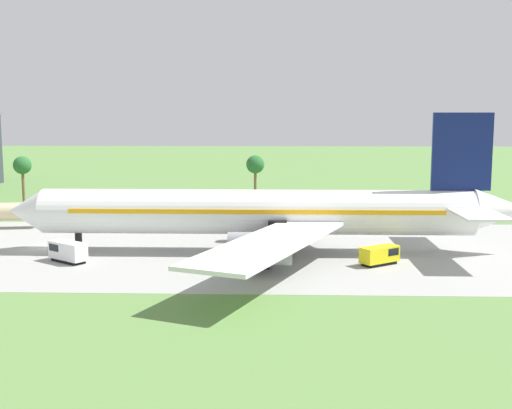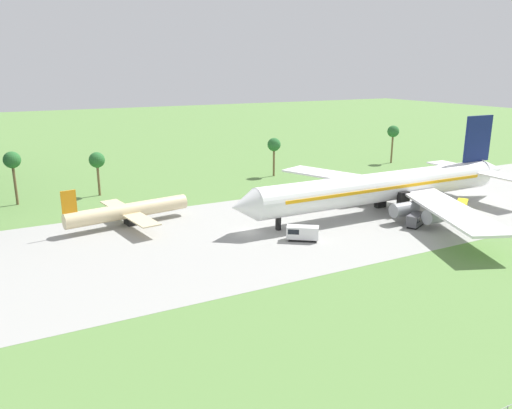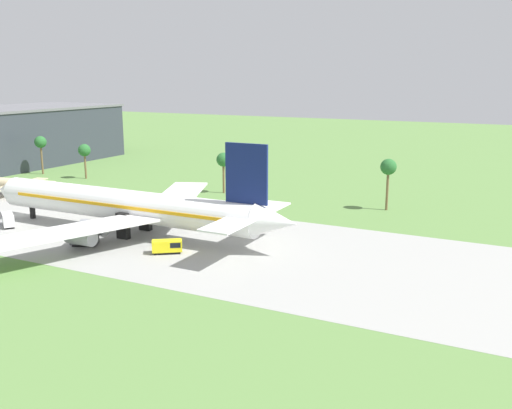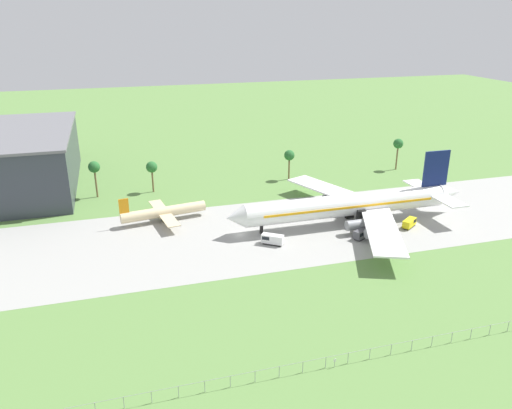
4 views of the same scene
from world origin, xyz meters
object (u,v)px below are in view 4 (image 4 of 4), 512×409
jet_airliner (352,205)px  no_stopping_sign (335,362)px  baggage_tug (361,234)px  terminal_building (16,160)px  regional_aircraft (163,212)px  fuel_truck (410,223)px  catering_van (272,239)px

jet_airliner → no_stopping_sign: jet_airliner is taller
baggage_tug → no_stopping_sign: (-27.74, -44.08, -0.27)m
baggage_tug → terminal_building: 113.31m
no_stopping_sign → terminal_building: 128.79m
regional_aircraft → fuel_truck: 67.56m
catering_van → no_stopping_sign: catering_van is taller
no_stopping_sign → jet_airliner: bearing=61.1°
jet_airliner → no_stopping_sign: bearing=-118.9°
fuel_truck → jet_airliner: bearing=153.0°
jet_airliner → terminal_building: terminal_building is taller
baggage_tug → terminal_building: (-90.01, 68.33, 8.29)m
regional_aircraft → catering_van: bearing=-43.0°
jet_airliner → terminal_building: (-92.20, 58.15, 4.21)m
fuel_truck → catering_van: bearing=179.7°
fuel_truck → terminal_building: bearing=148.4°
regional_aircraft → no_stopping_sign: bearing=-74.3°
jet_airliner → baggage_tug: jet_airliner is taller
regional_aircraft → no_stopping_sign: (19.72, -70.14, -1.67)m
catering_van → no_stopping_sign: 47.64m
jet_airliner → terminal_building: bearing=147.8°
jet_airliner → baggage_tug: 11.19m
terminal_building → fuel_truck: bearing=-31.6°
jet_airliner → terminal_building: size_ratio=1.14×
regional_aircraft → baggage_tug: 54.16m
baggage_tug → no_stopping_sign: 52.08m
jet_airliner → no_stopping_sign: (-29.93, -54.26, -4.35)m
regional_aircraft → catering_van: 33.33m
regional_aircraft → no_stopping_sign: size_ratio=14.22×
fuel_truck → regional_aircraft: bearing=160.1°
catering_van → terminal_building: bearing=135.8°
fuel_truck → terminal_building: 124.80m
baggage_tug → no_stopping_sign: size_ratio=3.06×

